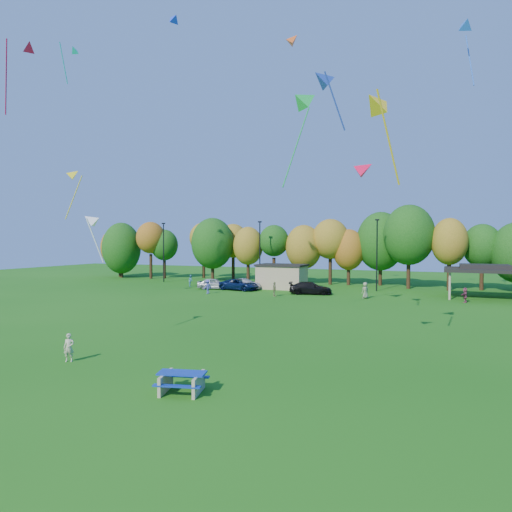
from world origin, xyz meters
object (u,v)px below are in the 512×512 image
at_px(kite_flyer, 69,348).
at_px(car_b, 244,284).
at_px(car_c, 239,285).
at_px(car_a, 214,284).
at_px(picnic_table, 182,381).
at_px(car_d, 310,288).

xyz_separation_m(kite_flyer, car_b, (-6.14, 35.86, -0.05)).
bearing_deg(car_c, car_a, 101.01).
relative_size(car_a, car_b, 1.01).
bearing_deg(car_c, kite_flyer, -161.61).
height_order(picnic_table, car_a, car_a).
bearing_deg(car_c, picnic_table, -150.36).
xyz_separation_m(car_a, car_b, (3.81, 1.25, -0.03)).
bearing_deg(car_a, car_c, -102.15).
bearing_deg(kite_flyer, picnic_table, -39.72).
bearing_deg(car_c, car_d, -85.89).
relative_size(car_c, car_d, 1.03).
xyz_separation_m(car_a, car_d, (13.30, -0.49, 0.01)).
relative_size(car_b, car_d, 0.84).
distance_m(car_b, car_c, 1.08).
bearing_deg(car_d, kite_flyer, 160.85).
relative_size(picnic_table, car_a, 0.55).
bearing_deg(car_d, car_b, 66.09).
height_order(kite_flyer, car_d, kite_flyer).
distance_m(car_b, car_d, 9.65).
xyz_separation_m(picnic_table, car_d, (-4.79, 35.97, 0.23)).
bearing_deg(kite_flyer, car_a, 79.10).
bearing_deg(picnic_table, car_c, 97.13).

